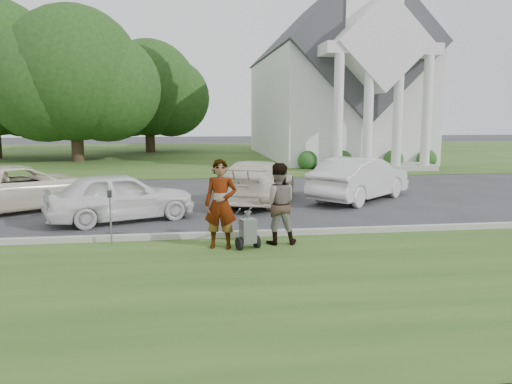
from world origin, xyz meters
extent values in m
plane|color=#333335|center=(0.00, 0.00, 0.00)|extent=(120.00, 120.00, 0.00)
cube|color=#294819|center=(0.00, -3.00, 0.01)|extent=(80.00, 7.00, 0.01)
cube|color=#294819|center=(0.00, 27.00, 0.01)|extent=(80.00, 30.00, 0.01)
cube|color=#9E9E93|center=(0.00, 0.55, 0.07)|extent=(80.00, 0.18, 0.15)
cube|color=white|center=(9.00, 24.00, 3.50)|extent=(9.00, 16.00, 7.00)
cube|color=#38383D|center=(9.00, 24.00, 7.00)|extent=(9.19, 17.00, 9.19)
cube|color=#9E9E93|center=(9.00, 14.80, 0.15)|extent=(6.20, 2.60, 0.30)
cylinder|color=white|center=(6.60, 13.80, 3.00)|extent=(0.50, 0.50, 6.00)
cylinder|color=white|center=(8.20, 13.80, 3.00)|extent=(0.50, 0.50, 6.00)
cylinder|color=white|center=(9.80, 13.80, 3.00)|extent=(0.50, 0.50, 6.00)
cylinder|color=white|center=(11.40, 13.80, 3.00)|extent=(0.50, 0.50, 6.00)
cube|color=white|center=(9.00, 14.60, 6.30)|extent=(6.20, 2.00, 0.60)
cube|color=white|center=(9.00, 14.60, 6.60)|extent=(5.09, 2.20, 5.09)
sphere|color=#1E4C19|center=(5.50, 15.70, 0.45)|extent=(1.10, 1.10, 1.10)
sphere|color=#1E4C19|center=(7.50, 15.70, 0.45)|extent=(1.10, 1.10, 1.10)
sphere|color=#1E4C19|center=(10.50, 15.70, 0.45)|extent=(1.10, 1.10, 1.10)
sphere|color=#1E4C19|center=(12.50, 15.70, 0.45)|extent=(1.10, 1.10, 1.10)
cylinder|color=#332316|center=(-8.00, 22.00, 1.60)|extent=(0.76, 0.76, 3.20)
sphere|color=#1D3C12|center=(-8.00, 22.00, 5.51)|extent=(8.40, 8.40, 8.40)
sphere|color=#1D3C12|center=(-6.11, 22.30, 4.67)|extent=(6.89, 6.89, 6.89)
sphere|color=#1D3C12|center=(-9.68, 21.70, 4.88)|extent=(7.22, 7.22, 7.22)
sphere|color=#1D3C12|center=(-11.93, 25.30, 5.21)|extent=(7.54, 7.54, 7.54)
cylinder|color=#332316|center=(-4.00, 30.00, 1.50)|extent=(0.76, 0.76, 3.00)
sphere|color=#1D3C12|center=(-4.00, 30.00, 5.09)|extent=(7.60, 7.60, 7.60)
sphere|color=#1D3C12|center=(-2.29, 30.30, 4.33)|extent=(6.23, 6.23, 6.23)
sphere|color=#1D3C12|center=(-5.52, 29.70, 4.52)|extent=(6.54, 6.54, 6.54)
cylinder|color=black|center=(-0.04, -0.63, 0.15)|extent=(0.16, 0.30, 0.29)
cylinder|color=black|center=(0.36, -0.49, 0.15)|extent=(0.16, 0.30, 0.29)
cylinder|color=#2D2D33|center=(0.16, -0.56, 0.15)|extent=(0.47, 0.19, 0.03)
cube|color=gray|center=(0.16, -0.56, 0.41)|extent=(0.39, 0.35, 0.53)
cone|color=gray|center=(0.16, -0.56, 0.77)|extent=(0.21, 0.21, 0.16)
cylinder|color=#2D2D33|center=(0.16, -0.56, 0.85)|extent=(0.04, 0.04, 0.06)
cylinder|color=gray|center=(-0.12, -0.16, 0.65)|extent=(0.25, 0.69, 0.51)
cylinder|color=gray|center=(0.14, -0.08, 0.65)|extent=(0.25, 0.69, 0.51)
cylinder|color=gray|center=(-0.10, 0.21, 0.90)|extent=(0.30, 0.12, 0.03)
imported|color=#999999|center=(-0.42, -0.41, 0.98)|extent=(0.81, 0.63, 1.97)
imported|color=#999999|center=(0.88, -0.20, 0.92)|extent=(0.94, 0.75, 1.85)
cylinder|color=gray|center=(-2.85, 0.16, 0.56)|extent=(0.04, 0.04, 1.11)
cube|color=#2D2D33|center=(-2.85, 0.16, 1.19)|extent=(0.09, 0.06, 0.17)
cylinder|color=gray|center=(-2.85, 0.16, 1.27)|extent=(0.08, 0.08, 0.03)
imported|color=#F0E7CB|center=(-6.23, 5.05, 0.70)|extent=(5.45, 4.83, 1.40)
imported|color=white|center=(-2.97, 2.94, 0.69)|extent=(4.36, 2.94, 1.38)
imported|color=beige|center=(1.20, 5.38, 0.71)|extent=(3.59, 5.29, 1.42)
imported|color=silver|center=(4.81, 5.33, 0.75)|extent=(4.43, 4.20, 1.49)
camera|label=1|loc=(-1.14, -11.14, 2.91)|focal=35.00mm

